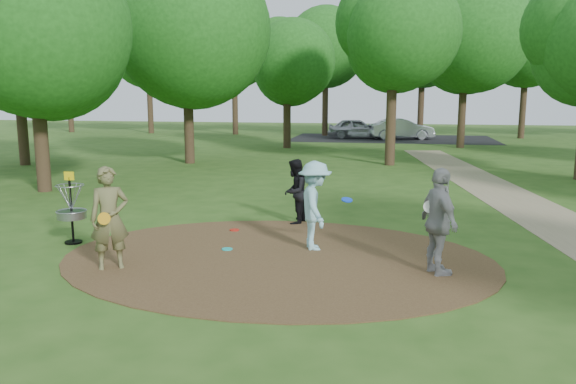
# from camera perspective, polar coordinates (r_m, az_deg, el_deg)

# --- Properties ---
(ground) EXTENTS (100.00, 100.00, 0.00)m
(ground) POSITION_cam_1_polar(r_m,az_deg,el_deg) (10.95, -1.18, -6.76)
(ground) COLOR #2D5119
(ground) RESTS_ON ground
(dirt_clearing) EXTENTS (8.40, 8.40, 0.02)m
(dirt_clearing) POSITION_cam_1_polar(r_m,az_deg,el_deg) (10.95, -1.18, -6.71)
(dirt_clearing) COLOR #47301C
(dirt_clearing) RESTS_ON ground
(parking_lot) EXTENTS (14.00, 8.00, 0.01)m
(parking_lot) POSITION_cam_1_polar(r_m,az_deg,el_deg) (40.38, 10.50, 5.36)
(parking_lot) COLOR black
(parking_lot) RESTS_ON ground
(player_observer_with_disc) EXTENTS (0.82, 0.74, 1.88)m
(player_observer_with_disc) POSITION_cam_1_polar(r_m,az_deg,el_deg) (10.59, -17.68, -2.56)
(player_observer_with_disc) COLOR brown
(player_observer_with_disc) RESTS_ON ground
(player_throwing_with_disc) EXTENTS (1.30, 1.32, 1.82)m
(player_throwing_with_disc) POSITION_cam_1_polar(r_m,az_deg,el_deg) (11.37, 2.75, -1.41)
(player_throwing_with_disc) COLOR #8FCCD5
(player_throwing_with_disc) RESTS_ON ground
(player_walking_with_disc) EXTENTS (0.70, 0.85, 1.59)m
(player_walking_with_disc) POSITION_cam_1_polar(r_m,az_deg,el_deg) (13.66, 0.69, 0.04)
(player_walking_with_disc) COLOR black
(player_walking_with_disc) RESTS_ON ground
(player_waiting_with_disc) EXTENTS (0.88, 1.21, 1.90)m
(player_waiting_with_disc) POSITION_cam_1_polar(r_m,az_deg,el_deg) (10.10, 15.10, -2.96)
(player_waiting_with_disc) COLOR gray
(player_waiting_with_disc) RESTS_ON ground
(disc_ground_cyan) EXTENTS (0.22, 0.22, 0.02)m
(disc_ground_cyan) POSITION_cam_1_polar(r_m,az_deg,el_deg) (11.54, -6.21, -5.78)
(disc_ground_cyan) COLOR #17BCB8
(disc_ground_cyan) RESTS_ON dirt_clearing
(disc_ground_red) EXTENTS (0.22, 0.22, 0.02)m
(disc_ground_red) POSITION_cam_1_polar(r_m,az_deg,el_deg) (13.10, -5.47, -3.86)
(disc_ground_red) COLOR red
(disc_ground_red) RESTS_ON dirt_clearing
(car_left) EXTENTS (4.30, 2.18, 1.40)m
(car_left) POSITION_cam_1_polar(r_m,az_deg,el_deg) (40.27, 7.01, 6.43)
(car_left) COLOR #A9A9B1
(car_left) RESTS_ON ground
(car_right) EXTENTS (4.62, 2.51, 1.45)m
(car_right) POSITION_cam_1_polar(r_m,az_deg,el_deg) (39.87, 11.44, 6.31)
(car_right) COLOR #B6B8BE
(car_right) RESTS_ON ground
(disc_golf_basket) EXTENTS (0.63, 0.63, 1.54)m
(disc_golf_basket) POSITION_cam_1_polar(r_m,az_deg,el_deg) (12.70, -21.19, -1.04)
(disc_golf_basket) COLOR black
(disc_golf_basket) RESTS_ON ground
(tree_ring) EXTENTS (37.62, 45.34, 9.32)m
(tree_ring) POSITION_cam_1_polar(r_m,az_deg,el_deg) (20.51, 8.82, 15.79)
(tree_ring) COLOR #332316
(tree_ring) RESTS_ON ground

